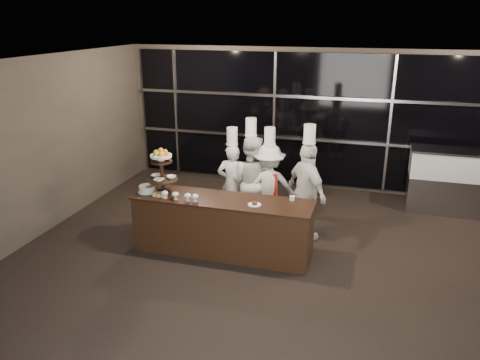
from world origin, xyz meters
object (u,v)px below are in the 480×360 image
(layer_cake, at_px, (147,189))
(display_case, at_px, (448,178))
(chef_a, at_px, (232,183))
(chef_c, at_px, (269,186))
(chef_b, at_px, (251,180))
(buffet_counter, at_px, (223,226))
(chef_d, at_px, (307,191))
(display_stand, at_px, (162,168))

(layer_cake, height_order, display_case, display_case)
(chef_a, height_order, chef_c, chef_c)
(layer_cake, height_order, chef_b, chef_b)
(buffet_counter, bearing_deg, chef_d, 36.56)
(chef_b, relative_size, chef_c, 1.08)
(chef_d, bearing_deg, chef_a, 168.92)
(layer_cake, height_order, chef_c, chef_c)
(chef_b, height_order, chef_c, chef_b)
(buffet_counter, xyz_separation_m, layer_cake, (-1.25, -0.05, 0.51))
(chef_c, bearing_deg, chef_a, -179.03)
(chef_b, distance_m, chef_c, 0.34)
(display_stand, bearing_deg, chef_d, 21.90)
(buffet_counter, relative_size, chef_a, 1.59)
(chef_a, distance_m, chef_c, 0.66)
(chef_b, bearing_deg, chef_d, -15.40)
(buffet_counter, distance_m, layer_cake, 1.35)
(display_stand, relative_size, chef_c, 0.41)
(display_stand, bearing_deg, display_case, 31.34)
(layer_cake, xyz_separation_m, chef_c, (1.73, 1.21, -0.20))
(layer_cake, xyz_separation_m, chef_b, (1.40, 1.22, -0.13))
(buffet_counter, height_order, chef_a, chef_a)
(display_case, bearing_deg, display_stand, -148.66)
(display_case, xyz_separation_m, chef_b, (-3.46, -1.64, 0.16))
(display_case, bearing_deg, chef_a, -156.42)
(display_case, xyz_separation_m, chef_d, (-2.42, -1.93, 0.17))
(display_stand, bearing_deg, layer_cake, -168.85)
(buffet_counter, relative_size, display_case, 1.95)
(display_case, relative_size, chef_c, 0.80)
(display_stand, relative_size, chef_d, 0.38)
(display_case, xyz_separation_m, chef_c, (-3.13, -1.65, 0.09))
(buffet_counter, xyz_separation_m, chef_b, (0.14, 1.17, 0.38))
(chef_c, height_order, chef_d, chef_d)
(chef_a, relative_size, chef_d, 0.90)
(buffet_counter, xyz_separation_m, display_case, (3.61, 2.80, 0.22))
(buffet_counter, bearing_deg, chef_c, 67.71)
(buffet_counter, height_order, chef_b, chef_b)
(display_case, bearing_deg, buffet_counter, -142.12)
(chef_b, bearing_deg, chef_c, -1.10)
(buffet_counter, bearing_deg, display_stand, -179.99)
(display_case, distance_m, chef_d, 3.10)
(chef_a, height_order, chef_b, chef_b)
(display_stand, relative_size, chef_a, 0.42)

